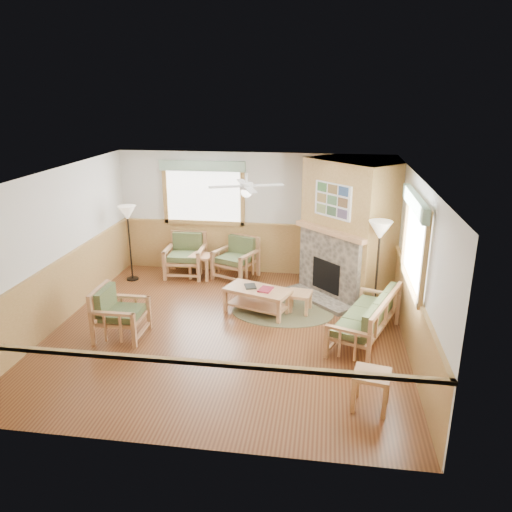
# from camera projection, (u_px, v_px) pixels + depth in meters

# --- Properties ---
(floor) EXTENTS (6.00, 6.00, 0.01)m
(floor) POSITION_uv_depth(u_px,v_px,m) (227.00, 331.00, 8.65)
(floor) COLOR brown
(floor) RESTS_ON ground
(ceiling) EXTENTS (6.00, 6.00, 0.01)m
(ceiling) POSITION_uv_depth(u_px,v_px,m) (224.00, 175.00, 7.79)
(ceiling) COLOR white
(ceiling) RESTS_ON floor
(wall_back) EXTENTS (6.00, 0.02, 2.70)m
(wall_back) POSITION_uv_depth(u_px,v_px,m) (253.00, 214.00, 11.03)
(wall_back) COLOR silver
(wall_back) RESTS_ON floor
(wall_front) EXTENTS (6.00, 0.02, 2.70)m
(wall_front) POSITION_uv_depth(u_px,v_px,m) (171.00, 344.00, 5.40)
(wall_front) COLOR silver
(wall_front) RESTS_ON floor
(wall_left) EXTENTS (0.02, 6.00, 2.70)m
(wall_left) POSITION_uv_depth(u_px,v_px,m) (56.00, 249.00, 8.63)
(wall_left) COLOR silver
(wall_left) RESTS_ON floor
(wall_right) EXTENTS (0.02, 6.00, 2.70)m
(wall_right) POSITION_uv_depth(u_px,v_px,m) (414.00, 265.00, 7.81)
(wall_right) COLOR silver
(wall_right) RESTS_ON floor
(wainscot) EXTENTS (6.00, 6.00, 1.10)m
(wainscot) POSITION_uv_depth(u_px,v_px,m) (227.00, 301.00, 8.47)
(wainscot) COLOR #AC8246
(wainscot) RESTS_ON floor
(fireplace) EXTENTS (3.11, 3.11, 2.70)m
(fireplace) POSITION_uv_depth(u_px,v_px,m) (348.00, 229.00, 9.86)
(fireplace) COLOR #AC8246
(fireplace) RESTS_ON floor
(window_back) EXTENTS (1.90, 0.16, 1.50)m
(window_back) POSITION_uv_depth(u_px,v_px,m) (202.00, 160.00, 10.77)
(window_back) COLOR white
(window_back) RESTS_ON wall_back
(window_right) EXTENTS (0.16, 1.90, 1.50)m
(window_right) POSITION_uv_depth(u_px,v_px,m) (421.00, 194.00, 7.25)
(window_right) COLOR white
(window_right) RESTS_ON wall_right
(ceiling_fan) EXTENTS (1.59, 1.59, 0.36)m
(ceiling_fan) POSITION_uv_depth(u_px,v_px,m) (246.00, 175.00, 8.04)
(ceiling_fan) COLOR white
(ceiling_fan) RESTS_ON ceiling
(sofa) EXTENTS (1.91, 1.31, 0.81)m
(sofa) POSITION_uv_depth(u_px,v_px,m) (365.00, 318.00, 8.19)
(sofa) COLOR tan
(sofa) RESTS_ON floor
(armchair_back_left) EXTENTS (0.85, 0.85, 0.92)m
(armchair_back_left) POSITION_uv_depth(u_px,v_px,m) (185.00, 255.00, 11.09)
(armchair_back_left) COLOR tan
(armchair_back_left) RESTS_ON floor
(armchair_back_right) EXTENTS (1.05, 1.05, 0.90)m
(armchair_back_right) POSITION_uv_depth(u_px,v_px,m) (236.00, 258.00, 10.94)
(armchair_back_right) COLOR tan
(armchair_back_right) RESTS_ON floor
(armchair_left) EXTENTS (0.77, 0.77, 0.87)m
(armchair_left) POSITION_uv_depth(u_px,v_px,m) (121.00, 313.00, 8.31)
(armchair_left) COLOR tan
(armchair_left) RESTS_ON floor
(coffee_table) EXTENTS (1.32, 0.96, 0.48)m
(coffee_table) POSITION_uv_depth(u_px,v_px,m) (258.00, 301.00, 9.28)
(coffee_table) COLOR tan
(coffee_table) RESTS_ON floor
(end_table_chairs) EXTENTS (0.55, 0.53, 0.53)m
(end_table_chairs) POSITION_uv_depth(u_px,v_px,m) (202.00, 266.00, 11.00)
(end_table_chairs) COLOR tan
(end_table_chairs) RESTS_ON floor
(end_table_sofa) EXTENTS (0.54, 0.53, 0.52)m
(end_table_sofa) POSITION_uv_depth(u_px,v_px,m) (371.00, 390.00, 6.48)
(end_table_sofa) COLOR tan
(end_table_sofa) RESTS_ON floor
(footstool) EXTENTS (0.51, 0.51, 0.38)m
(footstool) POSITION_uv_depth(u_px,v_px,m) (299.00, 302.00, 9.33)
(footstool) COLOR tan
(footstool) RESTS_ON floor
(braided_rug) EXTENTS (2.41, 2.41, 0.01)m
(braided_rug) POSITION_uv_depth(u_px,v_px,m) (282.00, 312.00, 9.34)
(braided_rug) COLOR brown
(braided_rug) RESTS_ON floor
(floor_lamp_left) EXTENTS (0.41, 0.41, 1.66)m
(floor_lamp_left) POSITION_uv_depth(u_px,v_px,m) (130.00, 243.00, 10.71)
(floor_lamp_left) COLOR black
(floor_lamp_left) RESTS_ON floor
(floor_lamp_right) EXTENTS (0.54, 0.54, 1.82)m
(floor_lamp_right) POSITION_uv_depth(u_px,v_px,m) (377.00, 270.00, 8.89)
(floor_lamp_right) COLOR black
(floor_lamp_right) RESTS_ON floor
(book_red) EXTENTS (0.28, 0.34, 0.03)m
(book_red) POSITION_uv_depth(u_px,v_px,m) (266.00, 289.00, 9.12)
(book_red) COLOR maroon
(book_red) RESTS_ON coffee_table
(book_dark) EXTENTS (0.27, 0.32, 0.02)m
(book_dark) POSITION_uv_depth(u_px,v_px,m) (250.00, 286.00, 9.28)
(book_dark) COLOR black
(book_dark) RESTS_ON coffee_table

